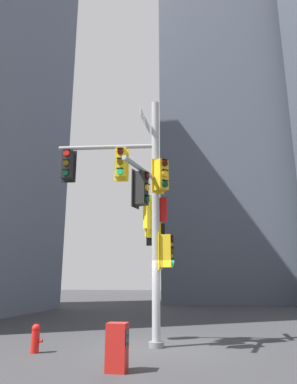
{
  "coord_description": "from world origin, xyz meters",
  "views": [
    {
      "loc": [
        1.8,
        -10.77,
        1.91
      ],
      "look_at": [
        -0.31,
        0.4,
        4.82
      ],
      "focal_mm": 32.34,
      "sensor_mm": 36.0,
      "label": 1
    }
  ],
  "objects": [
    {
      "name": "building_mid_block",
      "position": [
        3.52,
        24.23,
        21.29
      ],
      "size": [
        12.25,
        12.25,
        42.58
      ],
      "primitive_type": "cube",
      "color": "#4C5460",
      "rests_on": "ground"
    },
    {
      "name": "fire_hydrant",
      "position": [
        -3.12,
        -1.39,
        0.39
      ],
      "size": [
        0.33,
        0.23,
        0.75
      ],
      "color": "red",
      "rests_on": "ground"
    },
    {
      "name": "newspaper_box",
      "position": [
        -0.38,
        -2.93,
        0.5
      ],
      "size": [
        0.45,
        0.36,
        1.0
      ],
      "color": "red",
      "rests_on": "ground"
    },
    {
      "name": "signal_pole_assembly",
      "position": [
        -0.43,
        -0.14,
        4.37
      ],
      "size": [
        3.87,
        3.0,
        7.91
      ],
      "color": "#9EA0A3",
      "rests_on": "ground"
    },
    {
      "name": "ground",
      "position": [
        0.0,
        0.0,
        0.0
      ],
      "size": [
        120.0,
        120.0,
        0.0
      ],
      "primitive_type": "plane",
      "color": "#38383A"
    }
  ]
}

